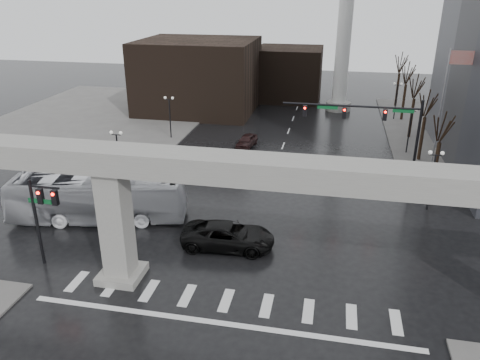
{
  "coord_description": "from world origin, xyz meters",
  "views": [
    {
      "loc": [
        5.28,
        -22.95,
        17.19
      ],
      "look_at": [
        -0.72,
        6.59,
        4.5
      ],
      "focal_mm": 35.0,
      "sensor_mm": 36.0,
      "label": 1
    }
  ],
  "objects_px": {
    "city_bus": "(97,198)",
    "far_car": "(247,141)",
    "signal_mast_arm": "(374,122)",
    "pickup_truck": "(228,236)"
  },
  "relations": [
    {
      "from": "signal_mast_arm",
      "to": "far_car",
      "type": "relative_size",
      "value": 2.99
    },
    {
      "from": "signal_mast_arm",
      "to": "pickup_truck",
      "type": "bearing_deg",
      "value": -126.39
    },
    {
      "from": "city_bus",
      "to": "far_car",
      "type": "height_order",
      "value": "city_bus"
    },
    {
      "from": "signal_mast_arm",
      "to": "pickup_truck",
      "type": "relative_size",
      "value": 1.87
    },
    {
      "from": "pickup_truck",
      "to": "city_bus",
      "type": "relative_size",
      "value": 0.48
    },
    {
      "from": "far_car",
      "to": "signal_mast_arm",
      "type": "bearing_deg",
      "value": -23.05
    },
    {
      "from": "city_bus",
      "to": "far_car",
      "type": "distance_m",
      "value": 21.44
    },
    {
      "from": "signal_mast_arm",
      "to": "far_car",
      "type": "height_order",
      "value": "signal_mast_arm"
    },
    {
      "from": "pickup_truck",
      "to": "far_car",
      "type": "distance_m",
      "value": 22.11
    },
    {
      "from": "signal_mast_arm",
      "to": "far_car",
      "type": "distance_m",
      "value": 16.18
    }
  ]
}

